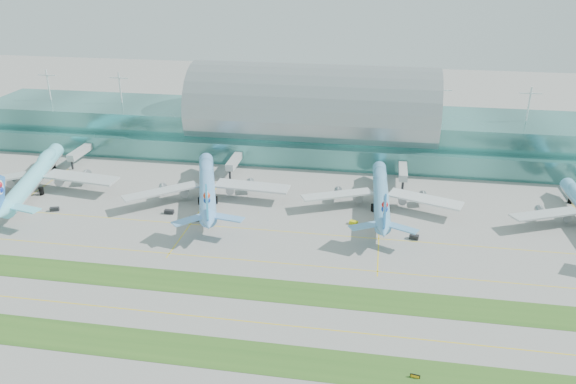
% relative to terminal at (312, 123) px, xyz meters
% --- Properties ---
extents(ground, '(700.00, 700.00, 0.00)m').
position_rel_terminal_xyz_m(ground, '(-0.01, -128.79, -14.23)').
color(ground, gray).
rests_on(ground, ground).
extents(terminal, '(340.00, 69.10, 36.00)m').
position_rel_terminal_xyz_m(terminal, '(0.00, 0.00, 0.00)').
color(terminal, '#3D7A75').
rests_on(terminal, ground).
extents(grass_strip_near, '(420.00, 12.00, 0.08)m').
position_rel_terminal_xyz_m(grass_strip_near, '(-0.01, -156.79, -14.19)').
color(grass_strip_near, '#2D591E').
rests_on(grass_strip_near, ground).
extents(grass_strip_far, '(420.00, 12.00, 0.08)m').
position_rel_terminal_xyz_m(grass_strip_far, '(-0.01, -126.79, -14.19)').
color(grass_strip_far, '#2D591E').
rests_on(grass_strip_far, ground).
extents(taxiline_b, '(420.00, 0.35, 0.01)m').
position_rel_terminal_xyz_m(taxiline_b, '(-0.01, -142.79, -14.22)').
color(taxiline_b, yellow).
rests_on(taxiline_b, ground).
extents(taxiline_c, '(420.00, 0.35, 0.01)m').
position_rel_terminal_xyz_m(taxiline_c, '(-0.01, -110.79, -14.22)').
color(taxiline_c, yellow).
rests_on(taxiline_c, ground).
extents(taxiline_d, '(420.00, 0.35, 0.01)m').
position_rel_terminal_xyz_m(taxiline_d, '(-0.01, -88.79, -14.22)').
color(taxiline_d, yellow).
rests_on(taxiline_d, ground).
extents(airliner_a, '(69.04, 79.82, 22.33)m').
position_rel_terminal_xyz_m(airliner_a, '(-108.12, -69.22, -7.34)').
color(airliner_a, '#6FE0F5').
rests_on(airliner_a, ground).
extents(airliner_b, '(63.68, 73.91, 20.88)m').
position_rel_terminal_xyz_m(airliner_b, '(-34.37, -66.29, -7.79)').
color(airliner_b, '#66A3E1').
rests_on(airliner_b, ground).
extents(airliner_c, '(62.51, 70.94, 19.53)m').
position_rel_terminal_xyz_m(airliner_c, '(34.91, -62.06, -8.20)').
color(airliner_c, '#5D9ECD').
rests_on(airliner_c, ground).
extents(gse_b, '(3.74, 2.60, 1.49)m').
position_rel_terminal_xyz_m(gse_b, '(-90.06, -86.54, -13.48)').
color(gse_b, black).
rests_on(gse_b, ground).
extents(gse_c, '(3.59, 1.71, 1.51)m').
position_rel_terminal_xyz_m(gse_c, '(-45.20, -81.48, -13.47)').
color(gse_c, black).
rests_on(gse_c, ground).
extents(gse_d, '(4.18, 2.68, 1.67)m').
position_rel_terminal_xyz_m(gse_d, '(-33.65, -85.95, -13.39)').
color(gse_d, black).
rests_on(gse_d, ground).
extents(gse_e, '(3.32, 2.52, 1.29)m').
position_rel_terminal_xyz_m(gse_e, '(25.46, -78.82, -13.58)').
color(gse_e, '#CEC90C').
rests_on(gse_e, ground).
extents(gse_f, '(3.50, 2.52, 1.60)m').
position_rel_terminal_xyz_m(gse_f, '(47.14, -86.90, -13.43)').
color(gse_f, black).
rests_on(gse_f, ground).
extents(taxiway_sign_east, '(2.41, 0.65, 1.02)m').
position_rel_terminal_xyz_m(taxiway_sign_east, '(44.69, -157.67, -13.72)').
color(taxiway_sign_east, black).
rests_on(taxiway_sign_east, ground).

